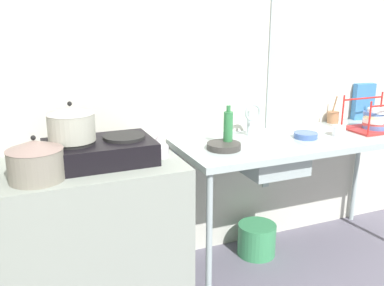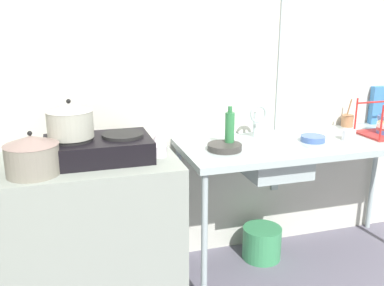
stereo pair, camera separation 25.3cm
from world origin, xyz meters
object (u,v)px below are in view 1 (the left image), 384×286
cereal_box (363,101)px  utensil_jar (333,117)px  dish_rack (375,121)px  small_bowl_on_drainboard (306,135)px  bottle_by_sink (228,129)px  frying_pan (224,146)px  stove (100,151)px  sink_basin (269,157)px  cup_by_rack (339,131)px  percolator (159,146)px  faucet (252,115)px  pot_on_left_burner (71,123)px  pot_beside_stove (35,160)px  bucket_on_floor (257,239)px

cereal_box → utensil_jar: (-0.29, -0.01, -0.09)m
dish_rack → utensil_jar: 0.31m
small_bowl_on_drainboard → bottle_by_sink: size_ratio=0.60×
frying_pan → bottle_by_sink: bottle_by_sink is taller
stove → dish_rack: 1.89m
sink_basin → cup_by_rack: size_ratio=4.59×
percolator → faucet: 0.71m
pot_on_left_burner → small_bowl_on_drainboard: size_ratio=1.62×
sink_basin → percolator: bearing=179.5°
pot_on_left_burner → cereal_box: pot_on_left_burner is taller
faucet → pot_beside_stove: bearing=-168.0°
pot_on_left_burner → percolator: (0.46, -0.03, -0.16)m
sink_basin → cereal_box: cereal_box is taller
faucet → frying_pan: (-0.29, -0.18, -0.13)m
frying_pan → cereal_box: (1.33, 0.30, 0.12)m
pot_beside_stove → cup_by_rack: 1.89m
bottle_by_sink → sink_basin: bearing=-7.2°
stove → faucet: (1.01, 0.14, 0.08)m
pot_beside_stove → cereal_box: (2.39, 0.41, 0.04)m
faucet → small_bowl_on_drainboard: faucet is taller
stove → small_bowl_on_drainboard: 1.32m
pot_beside_stove → bottle_by_sink: (1.10, 0.14, 0.01)m
small_bowl_on_drainboard → utensil_jar: bearing=31.3°
faucet → small_bowl_on_drainboard: size_ratio=1.47×
stove → bottle_by_sink: size_ratio=2.24×
stove → bottle_by_sink: bottle_by_sink is taller
cereal_box → small_bowl_on_drainboard: bearing=-150.9°
pot_beside_stove → percolator: pot_beside_stove is taller
pot_on_left_burner → pot_beside_stove: size_ratio=0.92×
stove → faucet: bearing=7.8°
dish_rack → pot_beside_stove: bearing=-177.0°
faucet → cup_by_rack: (0.54, -0.20, -0.11)m
bottle_by_sink → stove: bearing=179.7°
pot_on_left_burner → frying_pan: 0.89m
sink_basin → dish_rack: (0.85, 0.01, 0.15)m
pot_on_left_burner → small_bowl_on_drainboard: (1.46, -0.02, -0.21)m
cereal_box → cup_by_rack: bearing=-138.9°
faucet → utensil_jar: (0.75, 0.11, -0.10)m
pot_on_left_burner → dish_rack: pot_on_left_burner is taller
percolator → cereal_box: (1.73, 0.29, 0.07)m
cup_by_rack → bucket_on_floor: cup_by_rack is taller
sink_basin → bottle_by_sink: bottle_by_sink is taller
stove → bucket_on_floor: size_ratio=2.16×
bottle_by_sink → bucket_on_floor: bearing=19.0°
pot_on_left_burner → faucet: pot_on_left_burner is taller
faucet → bucket_on_floor: 0.89m
sink_basin → small_bowl_on_drainboard: small_bowl_on_drainboard is taller
pot_on_left_burner → pot_beside_stove: pot_on_left_burner is taller
frying_pan → bottle_by_sink: (0.04, 0.03, 0.09)m
stove → utensil_jar: utensil_jar is taller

